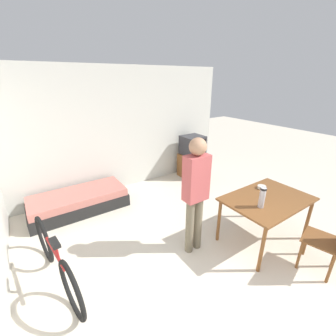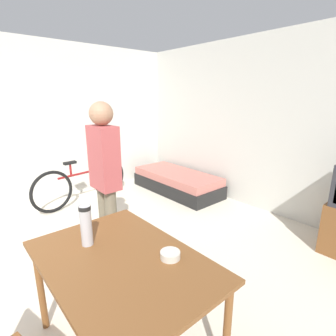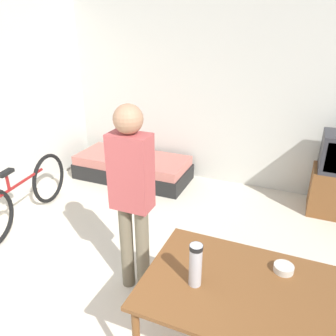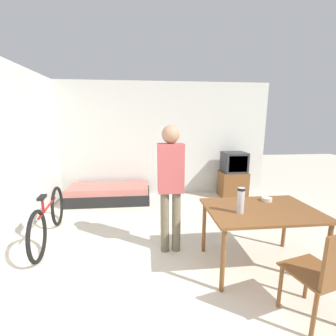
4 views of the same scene
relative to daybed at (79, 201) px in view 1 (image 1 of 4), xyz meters
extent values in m
plane|color=beige|center=(1.08, -3.48, -0.19)|extent=(20.00, 20.00, 0.00)
cube|color=silver|center=(1.08, 0.50, 1.16)|extent=(5.53, 0.06, 2.70)
cube|color=black|center=(0.00, 0.00, -0.07)|extent=(1.80, 0.79, 0.24)
cube|color=#B76B60|center=(0.00, 0.00, 0.12)|extent=(1.75, 0.76, 0.14)
cube|color=brown|center=(2.92, 0.09, 0.12)|extent=(0.62, 0.49, 0.61)
cube|color=#2D2D33|center=(2.92, 0.09, 0.66)|extent=(0.53, 0.49, 0.47)
cube|color=black|center=(2.92, -0.15, 0.66)|extent=(0.43, 0.01, 0.37)
cube|color=brown|center=(2.21, -2.54, 0.56)|extent=(1.30, 0.89, 0.03)
cylinder|color=brown|center=(1.62, -2.92, 0.18)|extent=(0.05, 0.05, 0.73)
cylinder|color=brown|center=(2.81, -2.92, 0.18)|extent=(0.05, 0.05, 0.73)
cylinder|color=brown|center=(1.62, -2.16, 0.18)|extent=(0.05, 0.05, 0.73)
cylinder|color=brown|center=(2.81, -2.16, 0.18)|extent=(0.05, 0.05, 0.73)
cube|color=brown|center=(2.32, -3.32, 0.28)|extent=(0.52, 0.52, 0.02)
cylinder|color=brown|center=(2.45, -3.10, 0.04)|extent=(0.04, 0.04, 0.46)
cylinder|color=brown|center=(2.11, -3.19, 0.04)|extent=(0.04, 0.04, 0.46)
cylinder|color=brown|center=(2.53, -3.45, 0.04)|extent=(0.04, 0.04, 0.46)
cylinder|color=brown|center=(2.19, -3.53, 0.04)|extent=(0.04, 0.04, 0.46)
torus|color=black|center=(-0.71, -1.08, 0.15)|extent=(0.14, 0.68, 0.68)
torus|color=black|center=(-0.57, -2.15, 0.15)|extent=(0.14, 0.68, 0.68)
cylinder|color=maroon|center=(-0.64, -1.61, 0.34)|extent=(0.15, 0.84, 0.04)
cylinder|color=maroon|center=(-0.62, -1.81, 0.44)|extent=(0.04, 0.04, 0.20)
cube|color=black|center=(-0.62, -1.81, 0.56)|extent=(0.11, 0.21, 0.04)
cylinder|color=#6B604C|center=(1.08, -2.09, 0.25)|extent=(0.12, 0.12, 0.87)
cylinder|color=#6B604C|center=(1.24, -2.09, 0.25)|extent=(0.12, 0.12, 0.87)
cube|color=#B24C4C|center=(1.16, -2.09, 1.00)|extent=(0.34, 0.20, 0.65)
sphere|color=#A87A5B|center=(1.16, -2.09, 1.44)|extent=(0.23, 0.23, 0.23)
cylinder|color=#B7B7BC|center=(1.90, -2.63, 0.72)|extent=(0.08, 0.08, 0.30)
cylinder|color=black|center=(1.90, -2.63, 0.86)|extent=(0.09, 0.09, 0.03)
cylinder|color=beige|center=(2.42, -2.29, 0.60)|extent=(0.13, 0.13, 0.05)
camera|label=1|loc=(-0.69, -4.16, 2.26)|focal=24.00mm
camera|label=2|loc=(3.55, -3.29, 1.61)|focal=28.00mm
camera|label=3|loc=(2.37, -4.19, 2.10)|focal=35.00mm
camera|label=4|loc=(0.84, -4.96, 1.61)|focal=24.00mm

